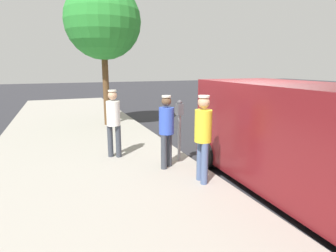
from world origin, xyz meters
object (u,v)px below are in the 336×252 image
Objects in this scene: pedestrian_in_white at (113,119)px; parked_van at (309,139)px; parking_meter_near at (179,120)px; pedestrian_in_blue at (166,127)px; pedestrian_in_yellow at (203,133)px; street_tree at (103,22)px.

parked_van is (-2.96, 3.35, 0.00)m from pedestrian_in_white.
pedestrian_in_blue is at bearing 37.36° from parking_meter_near.
parking_meter_near is at bearing -94.83° from pedestrian_in_yellow.
street_tree is (0.43, -5.47, 3.01)m from pedestrian_in_blue.
pedestrian_in_blue is 0.32× the size of parked_van.
street_tree reaches higher than pedestrian_in_blue.
parked_van is at bearing 146.27° from pedestrian_in_yellow.
pedestrian_in_yellow reaches higher than parking_meter_near.
pedestrian_in_white is at bearing -30.43° from parking_meter_near.
street_tree is at bearing -97.28° from pedestrian_in_white.
parking_meter_near is at bearing 100.17° from street_tree.
pedestrian_in_blue is at bearing -46.88° from parked_van.
parking_meter_near is 0.28× the size of street_tree.
parked_van reaches higher than pedestrian_in_yellow.
pedestrian_in_blue is 0.31× the size of street_tree.
parking_meter_near is at bearing 149.57° from pedestrian_in_white.
pedestrian_in_blue is at bearing 128.28° from pedestrian_in_white.
street_tree reaches higher than parking_meter_near.
street_tree is (0.80, -6.51, 2.95)m from pedestrian_in_yellow.
pedestrian_in_blue is (0.49, 0.37, -0.07)m from parking_meter_near.
pedestrian_in_blue is at bearing -70.52° from pedestrian_in_yellow.
pedestrian_in_yellow is (-0.37, 1.04, 0.06)m from pedestrian_in_blue.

